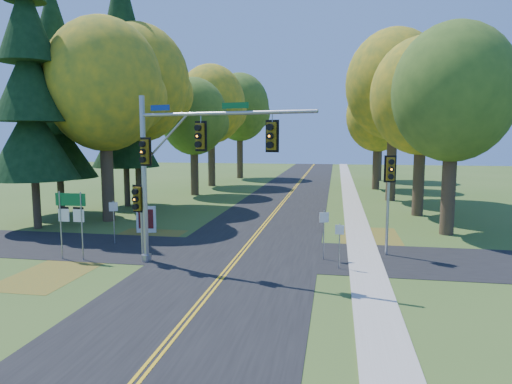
% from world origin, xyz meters
% --- Properties ---
extents(ground, '(160.00, 160.00, 0.00)m').
position_xyz_m(ground, '(0.00, 0.00, 0.00)').
color(ground, '#37561E').
rests_on(ground, ground).
extents(road_main, '(8.00, 160.00, 0.02)m').
position_xyz_m(road_main, '(0.00, 0.00, 0.01)').
color(road_main, black).
rests_on(road_main, ground).
extents(road_cross, '(60.00, 6.00, 0.02)m').
position_xyz_m(road_cross, '(0.00, 2.00, 0.01)').
color(road_cross, black).
rests_on(road_cross, ground).
extents(centerline_left, '(0.10, 160.00, 0.01)m').
position_xyz_m(centerline_left, '(-0.10, 0.00, 0.03)').
color(centerline_left, gold).
rests_on(centerline_left, road_main).
extents(centerline_right, '(0.10, 160.00, 0.01)m').
position_xyz_m(centerline_right, '(0.10, 0.00, 0.03)').
color(centerline_right, gold).
rests_on(centerline_right, road_main).
extents(sidewalk_east, '(1.60, 160.00, 0.06)m').
position_xyz_m(sidewalk_east, '(6.20, 0.00, 0.03)').
color(sidewalk_east, '#9E998E').
rests_on(sidewalk_east, ground).
extents(leaf_patch_w_near, '(4.00, 6.00, 0.00)m').
position_xyz_m(leaf_patch_w_near, '(-6.50, 4.00, 0.01)').
color(leaf_patch_w_near, brown).
rests_on(leaf_patch_w_near, ground).
extents(leaf_patch_e, '(3.50, 8.00, 0.00)m').
position_xyz_m(leaf_patch_e, '(6.80, 6.00, 0.01)').
color(leaf_patch_e, brown).
rests_on(leaf_patch_e, ground).
extents(leaf_patch_w_far, '(3.00, 5.00, 0.00)m').
position_xyz_m(leaf_patch_w_far, '(-7.50, -3.00, 0.01)').
color(leaf_patch_w_far, brown).
rests_on(leaf_patch_w_far, ground).
extents(tree_w_a, '(8.00, 8.00, 14.15)m').
position_xyz_m(tree_w_a, '(-11.13, 9.38, 9.49)').
color(tree_w_a, '#38281C').
rests_on(tree_w_a, ground).
extents(tree_e_a, '(7.20, 7.20, 12.73)m').
position_xyz_m(tree_e_a, '(11.57, 8.77, 8.53)').
color(tree_e_a, '#38281C').
rests_on(tree_e_a, ground).
extents(tree_w_b, '(8.60, 8.60, 15.38)m').
position_xyz_m(tree_w_b, '(-11.72, 16.29, 10.37)').
color(tree_w_b, '#38281C').
rests_on(tree_w_b, ground).
extents(tree_e_b, '(7.60, 7.60, 13.33)m').
position_xyz_m(tree_e_b, '(10.97, 15.58, 8.90)').
color(tree_e_b, '#38281C').
rests_on(tree_e_b, ground).
extents(tree_w_c, '(6.80, 6.80, 11.91)m').
position_xyz_m(tree_w_c, '(-9.54, 24.47, 7.94)').
color(tree_w_c, '#38281C').
rests_on(tree_w_c, ground).
extents(tree_e_c, '(8.80, 8.80, 15.79)m').
position_xyz_m(tree_e_c, '(9.88, 23.69, 10.66)').
color(tree_e_c, '#38281C').
rests_on(tree_e_c, ground).
extents(tree_w_d, '(8.20, 8.20, 14.56)m').
position_xyz_m(tree_w_d, '(-10.13, 33.18, 9.78)').
color(tree_w_d, '#38281C').
rests_on(tree_w_d, ground).
extents(tree_e_d, '(7.00, 7.00, 12.32)m').
position_xyz_m(tree_e_d, '(9.26, 32.87, 8.24)').
color(tree_e_d, '#38281C').
rests_on(tree_e_d, ground).
extents(tree_w_e, '(8.40, 8.40, 14.97)m').
position_xyz_m(tree_w_e, '(-8.92, 44.09, 10.07)').
color(tree_w_e, '#38281C').
rests_on(tree_w_e, ground).
extents(tree_e_e, '(7.80, 7.80, 13.74)m').
position_xyz_m(tree_e_e, '(10.47, 43.58, 9.19)').
color(tree_e_e, '#38281C').
rests_on(tree_e_e, ground).
extents(pine_a, '(5.60, 5.60, 19.48)m').
position_xyz_m(pine_a, '(-14.50, 6.00, 9.18)').
color(pine_a, '#38281C').
rests_on(pine_a, ground).
extents(pine_b, '(5.60, 5.60, 17.31)m').
position_xyz_m(pine_b, '(-16.00, 11.00, 8.16)').
color(pine_b, '#38281C').
rests_on(pine_b, ground).
extents(pine_c, '(5.60, 5.60, 20.56)m').
position_xyz_m(pine_c, '(-13.00, 16.00, 9.69)').
color(pine_c, '#38281C').
rests_on(pine_c, ground).
extents(traffic_mast, '(8.45, 2.37, 7.87)m').
position_xyz_m(traffic_mast, '(-2.14, -0.86, 5.06)').
color(traffic_mast, '#97999F').
rests_on(traffic_mast, ground).
extents(east_signal_pole, '(0.59, 0.68, 5.07)m').
position_xyz_m(east_signal_pole, '(7.35, 2.74, 3.84)').
color(east_signal_pole, '#9A9DA3').
rests_on(east_signal_pole, ground).
extents(ped_signal_pole, '(0.58, 0.68, 3.71)m').
position_xyz_m(ped_signal_pole, '(-4.55, -0.23, 2.76)').
color(ped_signal_pole, gray).
rests_on(ped_signal_pole, ground).
extents(route_sign_cluster, '(1.57, 0.10, 3.36)m').
position_xyz_m(route_sign_cluster, '(-7.89, -0.59, 2.36)').
color(route_sign_cluster, gray).
rests_on(route_sign_cluster, ground).
extents(info_kiosk, '(1.22, 0.35, 1.67)m').
position_xyz_m(info_kiosk, '(-6.91, 5.95, 0.83)').
color(info_kiosk, silver).
rests_on(info_kiosk, ground).
extents(reg_sign_e_north, '(0.45, 0.18, 2.44)m').
position_xyz_m(reg_sign_e_north, '(4.20, 1.49, 1.67)').
color(reg_sign_e_north, gray).
rests_on(reg_sign_e_north, ground).
extents(reg_sign_e_south, '(0.40, 0.08, 2.11)m').
position_xyz_m(reg_sign_e_south, '(4.95, -0.01, 1.45)').
color(reg_sign_e_south, gray).
rests_on(reg_sign_e_south, ground).
extents(reg_sign_w, '(0.44, 0.22, 2.45)m').
position_xyz_m(reg_sign_w, '(-7.43, 2.78, 1.68)').
color(reg_sign_w, gray).
rests_on(reg_sign_w, ground).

